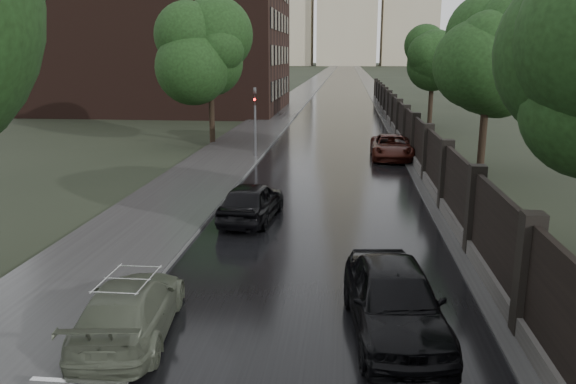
{
  "coord_description": "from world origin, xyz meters",
  "views": [
    {
      "loc": [
        0.79,
        -6.26,
        5.78
      ],
      "look_at": [
        -1.0,
        11.08,
        1.5
      ],
      "focal_mm": 35.0,
      "sensor_mm": 36.0,
      "label": 1
    }
  ],
  "objects": [
    {
      "name": "road",
      "position": [
        0.0,
        190.0,
        0.01
      ],
      "size": [
        8.0,
        420.0,
        0.02
      ],
      "primitive_type": "cube",
      "color": "black",
      "rests_on": "ground"
    },
    {
      "name": "sidewalk_left",
      "position": [
        -6.0,
        190.0,
        0.08
      ],
      "size": [
        4.0,
        420.0,
        0.16
      ],
      "primitive_type": "cube",
      "color": "#2D2D2D",
      "rests_on": "ground"
    },
    {
      "name": "verge_right",
      "position": [
        5.5,
        190.0,
        0.04
      ],
      "size": [
        3.0,
        420.0,
        0.08
      ],
      "primitive_type": "cube",
      "color": "#2D2D2D",
      "rests_on": "ground"
    },
    {
      "name": "fence_right",
      "position": [
        4.6,
        32.01,
        1.01
      ],
      "size": [
        0.45,
        75.72,
        2.7
      ],
      "color": "#383533",
      "rests_on": "ground"
    },
    {
      "name": "tree_left_far",
      "position": [
        -8.0,
        30.0,
        5.24
      ],
      "size": [
        4.25,
        4.25,
        7.39
      ],
      "color": "black",
      "rests_on": "ground"
    },
    {
      "name": "tree_right_b",
      "position": [
        7.5,
        22.0,
        4.95
      ],
      "size": [
        4.08,
        4.08,
        7.01
      ],
      "color": "black",
      "rests_on": "ground"
    },
    {
      "name": "tree_right_c",
      "position": [
        7.5,
        40.0,
        4.95
      ],
      "size": [
        4.08,
        4.08,
        7.01
      ],
      "color": "black",
      "rests_on": "ground"
    },
    {
      "name": "traffic_light",
      "position": [
        -4.3,
        24.99,
        2.4
      ],
      "size": [
        0.16,
        0.32,
        4.0
      ],
      "color": "#59595E",
      "rests_on": "ground"
    },
    {
      "name": "brick_building",
      "position": [
        -18.0,
        52.0,
        10.0
      ],
      "size": [
        24.0,
        18.0,
        20.0
      ],
      "primitive_type": "cube",
      "color": "black",
      "rests_on": "ground"
    },
    {
      "name": "volga_sedan",
      "position": [
        -3.6,
        4.11,
        0.62
      ],
      "size": [
        2.24,
        4.48,
        1.25
      ],
      "primitive_type": "imported",
      "rotation": [
        0.0,
        0.0,
        3.26
      ],
      "color": "#505645",
      "rests_on": "ground"
    },
    {
      "name": "hatchback_left",
      "position": [
        -2.48,
        12.81,
        0.71
      ],
      "size": [
        2.08,
        4.31,
        1.42
      ],
      "primitive_type": "imported",
      "rotation": [
        0.0,
        0.0,
        3.04
      ],
      "color": "black",
      "rests_on": "ground"
    },
    {
      "name": "car_right_near",
      "position": [
        1.9,
        4.78,
        0.79
      ],
      "size": [
        2.34,
        4.79,
        1.57
      ],
      "primitive_type": "imported",
      "rotation": [
        0.0,
        0.0,
        0.11
      ],
      "color": "black",
      "rests_on": "ground"
    },
    {
      "name": "car_right_far",
      "position": [
        3.4,
        25.69,
        0.68
      ],
      "size": [
        2.29,
        4.91,
        1.36
      ],
      "primitive_type": "imported",
      "rotation": [
        0.0,
        0.0,
        -0.01
      ],
      "color": "#33100B",
      "rests_on": "ground"
    }
  ]
}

